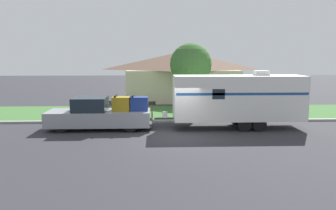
# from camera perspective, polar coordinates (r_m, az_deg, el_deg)

# --- Properties ---
(ground_plane) EXTENTS (120.00, 120.00, 0.00)m
(ground_plane) POSITION_cam_1_polar(r_m,az_deg,el_deg) (17.61, 1.72, -5.37)
(ground_plane) COLOR #2D2D33
(curb_strip) EXTENTS (80.00, 0.30, 0.14)m
(curb_strip) POSITION_cam_1_polar(r_m,az_deg,el_deg) (21.25, 1.02, -2.80)
(curb_strip) COLOR #999993
(curb_strip) RESTS_ON ground_plane
(lawn_strip) EXTENTS (80.00, 7.00, 0.03)m
(lawn_strip) POSITION_cam_1_polar(r_m,az_deg,el_deg) (24.84, 0.54, -1.31)
(lawn_strip) COLOR #3D6B33
(lawn_strip) RESTS_ON ground_plane
(house_across_street) EXTENTS (11.24, 8.18, 4.71)m
(house_across_street) POSITION_cam_1_polar(r_m,az_deg,el_deg) (32.81, 2.30, 5.27)
(house_across_street) COLOR beige
(house_across_street) RESTS_ON ground_plane
(pickup_truck) EXTENTS (6.03, 2.08, 2.01)m
(pickup_truck) POSITION_cam_1_polar(r_m,az_deg,el_deg) (19.45, -11.65, -1.59)
(pickup_truck) COLOR black
(pickup_truck) RESTS_ON ground_plane
(travel_trailer) EXTENTS (8.69, 2.25, 3.39)m
(travel_trailer) POSITION_cam_1_polar(r_m,az_deg,el_deg) (19.66, 12.08, 1.28)
(travel_trailer) COLOR black
(travel_trailer) RESTS_ON ground_plane
(mailbox) EXTENTS (0.48, 0.20, 1.26)m
(mailbox) POSITION_cam_1_polar(r_m,az_deg,el_deg) (21.86, -2.81, -0.09)
(mailbox) COLOR brown
(mailbox) RESTS_ON ground_plane
(tree_in_yard) EXTENTS (3.02, 3.02, 5.19)m
(tree_in_yard) POSITION_cam_1_polar(r_m,az_deg,el_deg) (23.91, 3.98, 7.09)
(tree_in_yard) COLOR brown
(tree_in_yard) RESTS_ON ground_plane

